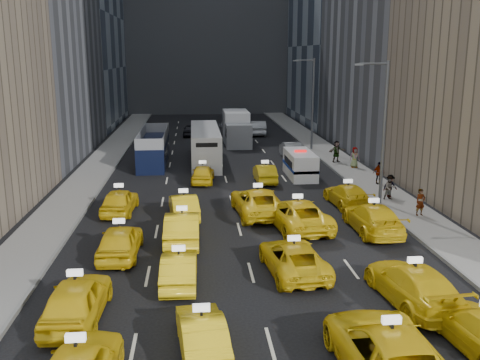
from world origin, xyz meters
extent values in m
plane|color=black|center=(0.00, 0.00, 0.00)|extent=(160.00, 160.00, 0.00)
cube|color=gray|center=(-10.50, 25.00, 0.07)|extent=(3.00, 90.00, 0.15)
cube|color=gray|center=(10.50, 25.00, 0.07)|extent=(3.00, 90.00, 0.15)
cube|color=slate|center=(-9.05, 25.00, 0.09)|extent=(0.15, 90.00, 0.18)
cube|color=slate|center=(9.05, 25.00, 0.09)|extent=(0.15, 90.00, 0.18)
cylinder|color=#595B60|center=(9.30, 12.00, 4.50)|extent=(0.20, 0.20, 9.00)
cylinder|color=#595B60|center=(8.40, 12.00, 8.80)|extent=(1.80, 0.12, 0.12)
cube|color=slate|center=(7.50, 12.00, 8.75)|extent=(0.50, 0.22, 0.12)
cylinder|color=#595B60|center=(9.30, 32.00, 4.50)|extent=(0.20, 0.20, 9.00)
cylinder|color=#595B60|center=(8.40, 32.00, 8.80)|extent=(1.80, 0.12, 0.12)
cube|color=slate|center=(7.50, 32.00, 8.75)|extent=(0.50, 0.22, 0.12)
imported|color=yellow|center=(-2.26, -4.26, 0.66)|extent=(1.83, 4.16, 1.33)
imported|color=yellow|center=(3.18, -6.17, 0.83)|extent=(2.97, 6.10, 1.67)
imported|color=yellow|center=(-6.68, -1.73, 0.80)|extent=(2.06, 4.77, 1.60)
imported|color=yellow|center=(-3.10, 1.08, 0.68)|extent=(1.49, 4.13, 1.36)
imported|color=yellow|center=(1.84, 1.79, 0.69)|extent=(2.75, 5.19, 1.39)
imported|color=yellow|center=(5.86, -1.48, 0.77)|extent=(2.67, 5.52, 1.55)
imported|color=yellow|center=(-5.96, 4.45, 0.77)|extent=(1.93, 4.56, 1.54)
imported|color=yellow|center=(-3.06, 6.11, 0.80)|extent=(1.75, 4.89, 1.60)
imported|color=yellow|center=(3.18, 7.89, 0.80)|extent=(3.37, 6.08, 1.61)
imported|color=yellow|center=(7.10, 6.90, 0.77)|extent=(2.24, 5.36, 1.55)
imported|color=yellow|center=(-6.91, 11.66, 0.75)|extent=(2.07, 4.53, 1.51)
imported|color=yellow|center=(-3.06, 10.45, 0.70)|extent=(1.96, 4.41, 1.41)
imported|color=yellow|center=(1.33, 10.62, 0.80)|extent=(3.10, 5.93, 1.59)
imported|color=yellow|center=(7.18, 12.02, 0.70)|extent=(2.31, 4.93, 1.39)
imported|color=yellow|center=(-1.77, 19.11, 0.68)|extent=(1.94, 4.10, 1.35)
imported|color=yellow|center=(2.87, 18.88, 0.67)|extent=(1.42, 4.06, 1.34)
cube|color=white|center=(5.83, 20.40, 0.99)|extent=(1.96, 4.98, 1.98)
cylinder|color=black|center=(5.03, 18.82, 0.40)|extent=(0.28, 0.79, 0.79)
cylinder|color=black|center=(6.62, 18.82, 0.40)|extent=(0.28, 0.79, 0.79)
cylinder|color=black|center=(5.03, 21.98, 0.40)|extent=(0.28, 0.79, 0.79)
cylinder|color=black|center=(6.62, 21.98, 0.40)|extent=(0.28, 0.79, 0.79)
cube|color=navy|center=(5.83, 20.40, 0.86)|extent=(2.00, 4.98, 0.23)
cube|color=red|center=(5.83, 20.40, 2.05)|extent=(0.91, 0.33, 0.14)
cube|color=black|center=(-5.89, 26.83, 1.44)|extent=(2.71, 10.02, 2.89)
cylinder|color=black|center=(-6.86, 22.77, 0.55)|extent=(0.28, 1.10, 1.10)
cylinder|color=black|center=(-4.91, 22.77, 0.55)|extent=(0.28, 1.10, 1.10)
cylinder|color=black|center=(-6.86, 30.90, 0.55)|extent=(0.28, 1.10, 1.10)
cylinder|color=black|center=(-4.91, 30.90, 0.55)|extent=(0.28, 1.10, 1.10)
cube|color=silver|center=(-1.39, 27.12, 1.50)|extent=(3.74, 11.85, 3.01)
cylinder|color=black|center=(-2.46, 22.20, 0.55)|extent=(0.28, 1.10, 1.10)
cylinder|color=black|center=(-0.33, 22.20, 0.55)|extent=(0.28, 1.10, 1.10)
cylinder|color=black|center=(-2.46, 32.05, 0.55)|extent=(0.28, 1.10, 1.10)
cylinder|color=black|center=(-0.33, 32.05, 0.55)|extent=(0.28, 1.10, 1.10)
cube|color=white|center=(2.17, 36.49, 1.72)|extent=(2.78, 7.59, 3.44)
cylinder|color=black|center=(1.03, 33.62, 0.55)|extent=(0.28, 1.10, 1.10)
cylinder|color=black|center=(3.31, 33.62, 0.55)|extent=(0.28, 1.10, 1.10)
cylinder|color=black|center=(1.03, 39.35, 0.55)|extent=(0.28, 1.10, 1.10)
cylinder|color=black|center=(3.31, 39.35, 0.55)|extent=(0.28, 1.10, 1.10)
imported|color=#929599|center=(6.56, 28.16, 0.76)|extent=(1.62, 4.62, 1.52)
imported|color=black|center=(-6.60, 39.65, 0.78)|extent=(2.66, 5.64, 1.56)
imported|color=gray|center=(1.74, 44.10, 0.81)|extent=(2.78, 5.75, 1.61)
imported|color=black|center=(-2.77, 42.64, 0.68)|extent=(1.80, 4.07, 1.36)
imported|color=#AFB2B7|center=(5.31, 43.11, 0.82)|extent=(2.18, 5.13, 1.65)
imported|color=gray|center=(10.71, 9.19, 0.95)|extent=(0.64, 0.48, 1.60)
imported|color=gray|center=(10.19, 12.75, 0.92)|extent=(0.75, 0.42, 1.54)
imported|color=gray|center=(10.40, 13.26, 0.91)|extent=(1.04, 0.57, 1.52)
imported|color=gray|center=(10.94, 17.01, 0.96)|extent=(1.02, 0.63, 1.62)
imported|color=gray|center=(10.90, 22.83, 1.01)|extent=(0.85, 0.48, 1.71)
imported|color=gray|center=(10.01, 25.23, 1.09)|extent=(1.81, 1.05, 1.87)
camera|label=1|loc=(-2.39, -19.78, 9.34)|focal=40.00mm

